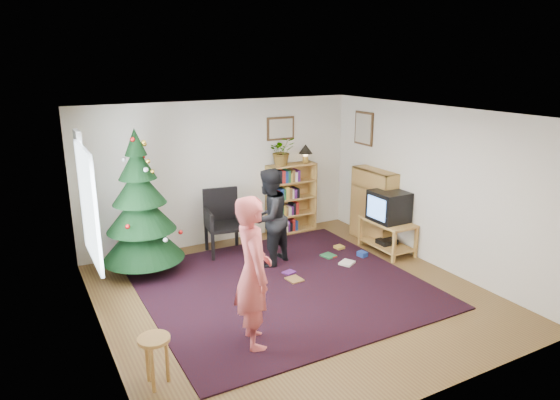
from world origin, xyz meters
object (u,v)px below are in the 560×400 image
person_standing (253,273)px  potted_plant (282,151)px  picture_back (281,128)px  bookshelf_back (291,197)px  picture_right (364,128)px  table_lamp (306,150)px  christmas_tree (141,215)px  armchair (222,218)px  bookshelf_right (373,205)px  person_by_chair (269,218)px  stool (154,348)px  tv_stand (387,233)px  crt_tv (389,206)px

person_standing → potted_plant: (2.11, 3.17, 0.68)m
picture_back → bookshelf_back: (0.16, -0.14, -1.29)m
picture_back → bookshelf_back: 1.30m
person_standing → picture_back: bearing=-21.2°
picture_right → table_lamp: (-0.87, 0.59, -0.42)m
christmas_tree → armchair: size_ratio=2.06×
bookshelf_right → person_standing: bearing=121.4°
bookshelf_right → person_by_chair: size_ratio=0.83×
person_standing → bookshelf_back: bearing=-24.2°
stool → person_standing: size_ratio=0.30×
bookshelf_back → bookshelf_right: (1.03, -1.13, 0.00)m
table_lamp → christmas_tree: bearing=-169.8°
bookshelf_right → stool: bookshelf_right is taller
tv_stand → person_standing: size_ratio=0.53×
person_by_chair → table_lamp: (1.41, 1.22, 0.75)m
picture_right → stool: size_ratio=1.12×
person_by_chair → armchair: bearing=-90.8°
bookshelf_right → tv_stand: (-0.12, -0.55, -0.34)m
picture_back → christmas_tree: size_ratio=0.25×
picture_back → person_by_chair: picture_back is taller
picture_back → person_standing: bearing=-123.1°
bookshelf_right → person_by_chair: 2.15m
person_standing → person_by_chair: bearing=-19.7°
tv_stand → stool: 4.74m
potted_plant → person_standing: bearing=-123.6°
bookshelf_right → armchair: bearing=72.9°
crt_tv → potted_plant: 2.15m
christmas_tree → stool: bearing=-101.7°
picture_right → tv_stand: 1.97m
tv_stand → crt_tv: crt_tv is taller
bookshelf_back → crt_tv: (0.91, -1.68, 0.14)m
picture_back → bookshelf_right: 2.16m
bookshelf_back → crt_tv: bookshelf_back is taller
picture_right → armchair: size_ratio=0.56×
stool → person_by_chair: person_by_chair is taller
crt_tv → table_lamp: size_ratio=1.67×
picture_back → picture_right: 1.51m
armchair → crt_tv: bearing=-19.7°
christmas_tree → potted_plant: 2.85m
picture_back → person_by_chair: bearing=-125.1°
tv_stand → potted_plant: size_ratio=1.82×
crt_tv → potted_plant: size_ratio=1.11×
table_lamp → person_by_chair: bearing=-139.1°
picture_back → armchair: (-1.38, -0.47, -1.36)m
picture_back → tv_stand: size_ratio=0.58×
bookshelf_right → tv_stand: bookshelf_right is taller
picture_back → picture_right: bearing=-28.7°
stool → christmas_tree: bearing=78.3°
stool → bookshelf_back: bearing=44.1°
bookshelf_right → potted_plant: bearing=47.5°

